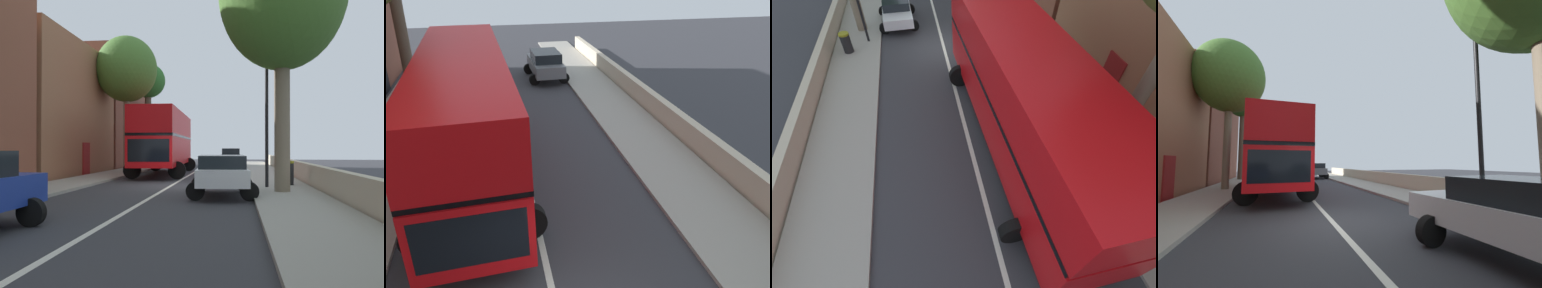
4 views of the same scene
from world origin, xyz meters
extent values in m
plane|color=#333338|center=(0.00, 0.00, 0.00)|extent=(84.00, 84.00, 0.00)
cube|color=silver|center=(0.00, 0.00, 0.00)|extent=(0.16, 54.00, 0.01)
cube|color=#9E998E|center=(-4.90, 0.00, 0.06)|extent=(2.60, 60.00, 0.12)
cube|color=#9E998E|center=(4.90, 0.00, 0.06)|extent=(2.60, 60.00, 0.12)
cube|color=maroon|center=(-6.47, 6.00, 1.05)|extent=(0.08, 1.10, 2.10)
cube|color=beige|center=(6.45, 0.00, 0.51)|extent=(0.36, 54.00, 1.01)
cube|color=red|center=(-1.70, 7.62, 1.55)|extent=(2.87, 11.54, 1.70)
cube|color=black|center=(-1.70, 7.62, 2.48)|extent=(2.89, 11.43, 0.16)
cube|color=red|center=(-1.70, 7.62, 3.31)|extent=(2.87, 11.54, 1.50)
cube|color=black|center=(-1.52, 1.91, 1.64)|extent=(2.20, 0.13, 1.19)
cylinder|color=black|center=(-0.30, 3.77, 0.50)|extent=(1.01, 0.33, 1.00)
cylinder|color=black|center=(-2.85, 3.68, 0.50)|extent=(1.01, 0.33, 1.00)
cylinder|color=black|center=(-0.55, 11.56, 0.50)|extent=(1.01, 0.33, 1.00)
cylinder|color=black|center=(-3.10, 11.48, 0.50)|extent=(1.01, 0.33, 1.00)
cube|color=silver|center=(2.50, -3.71, 0.76)|extent=(1.94, 4.29, 0.57)
cube|color=black|center=(2.51, -3.92, 1.27)|extent=(1.71, 2.39, 0.45)
cylinder|color=black|center=(1.54, -2.44, 0.32)|extent=(0.65, 0.25, 0.64)
cylinder|color=black|center=(3.34, -2.36, 0.32)|extent=(0.65, 0.25, 0.64)
cylinder|color=black|center=(1.66, -5.05, 0.32)|extent=(0.65, 0.25, 0.64)
cylinder|color=black|center=(3.46, -4.97, 0.32)|extent=(0.65, 0.25, 0.64)
cylinder|color=#7A6B56|center=(-4.75, 9.22, 3.20)|extent=(0.43, 0.43, 6.17)
cylinder|color=black|center=(5.30, -0.25, 0.60)|extent=(0.52, 0.52, 0.96)
cylinder|color=olive|center=(5.30, -0.25, 1.13)|extent=(0.55, 0.55, 0.10)
camera|label=1|loc=(3.03, -18.25, 1.77)|focal=37.07mm
camera|label=2|loc=(-0.85, -4.18, 6.45)|focal=35.48mm
camera|label=3|loc=(1.46, 14.29, 7.68)|focal=24.44mm
camera|label=4|loc=(-1.58, -6.49, 1.77)|focal=20.56mm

